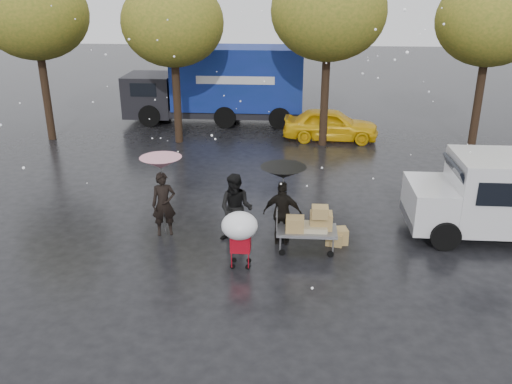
# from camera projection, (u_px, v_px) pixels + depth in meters

# --- Properties ---
(ground) EXTENTS (90.00, 90.00, 0.00)m
(ground) POSITION_uv_depth(u_px,v_px,m) (236.00, 259.00, 13.28)
(ground) COLOR black
(ground) RESTS_ON ground
(person_pink) EXTENTS (0.72, 0.57, 1.73)m
(person_pink) POSITION_uv_depth(u_px,v_px,m) (164.00, 204.00, 14.29)
(person_pink) COLOR black
(person_pink) RESTS_ON ground
(person_middle) EXTENTS (1.02, 0.87, 1.85)m
(person_middle) POSITION_uv_depth(u_px,v_px,m) (236.00, 209.00, 13.85)
(person_middle) COLOR black
(person_middle) RESTS_ON ground
(person_black) EXTENTS (1.03, 0.52, 1.70)m
(person_black) POSITION_uv_depth(u_px,v_px,m) (283.00, 213.00, 13.79)
(person_black) COLOR black
(person_black) RESTS_ON ground
(umbrella_pink) EXTENTS (1.08, 1.08, 2.17)m
(umbrella_pink) POSITION_uv_depth(u_px,v_px,m) (161.00, 163.00, 13.86)
(umbrella_pink) COLOR #4C4C4C
(umbrella_pink) RESTS_ON ground
(umbrella_black) EXTENTS (1.15, 1.15, 2.10)m
(umbrella_black) POSITION_uv_depth(u_px,v_px,m) (283.00, 173.00, 13.38)
(umbrella_black) COLOR #4C4C4C
(umbrella_black) RESTS_ON ground
(vendor_cart) EXTENTS (1.52, 0.80, 1.27)m
(vendor_cart) POSITION_uv_depth(u_px,v_px,m) (310.00, 224.00, 13.46)
(vendor_cart) COLOR slate
(vendor_cart) RESTS_ON ground
(shopping_cart) EXTENTS (0.84, 0.84, 1.46)m
(shopping_cart) POSITION_uv_depth(u_px,v_px,m) (240.00, 228.00, 12.45)
(shopping_cart) COLOR #AF0A19
(shopping_cart) RESTS_ON ground
(white_van) EXTENTS (4.91, 2.18, 2.20)m
(white_van) POSITION_uv_depth(u_px,v_px,m) (511.00, 195.00, 14.11)
(white_van) COLOR silver
(white_van) RESTS_ON ground
(blue_truck) EXTENTS (8.30, 2.60, 3.50)m
(blue_truck) POSITION_uv_depth(u_px,v_px,m) (221.00, 85.00, 25.32)
(blue_truck) COLOR navy
(blue_truck) RESTS_ON ground
(box_ground_near) EXTENTS (0.52, 0.45, 0.41)m
(box_ground_near) POSITION_uv_depth(u_px,v_px,m) (338.00, 236.00, 14.02)
(box_ground_near) COLOR olive
(box_ground_near) RESTS_ON ground
(box_ground_far) EXTENTS (0.48, 0.41, 0.33)m
(box_ground_far) POSITION_uv_depth(u_px,v_px,m) (335.00, 239.00, 13.96)
(box_ground_far) COLOR olive
(box_ground_far) RESTS_ON ground
(yellow_taxi) EXTENTS (4.03, 1.78, 1.35)m
(yellow_taxi) POSITION_uv_depth(u_px,v_px,m) (331.00, 124.00, 22.79)
(yellow_taxi) COLOR yellow
(yellow_taxi) RESTS_ON ground
(tree_row) EXTENTS (21.60, 4.40, 7.12)m
(tree_row) POSITION_uv_depth(u_px,v_px,m) (251.00, 17.00, 20.73)
(tree_row) COLOR black
(tree_row) RESTS_ON ground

